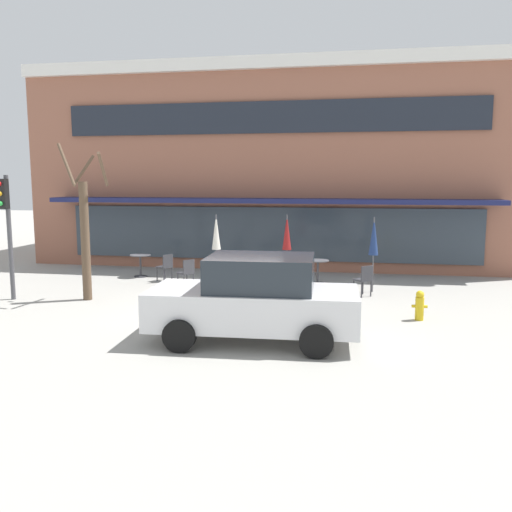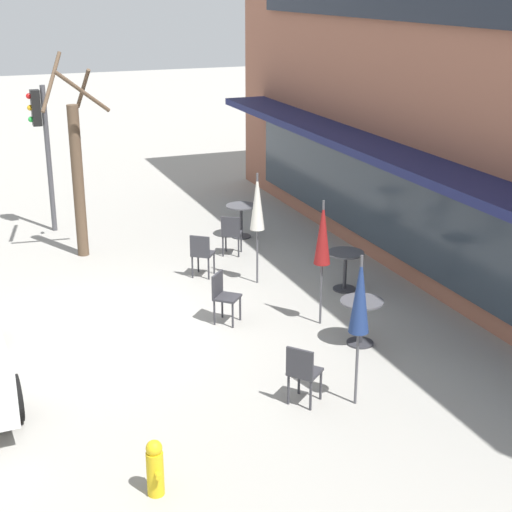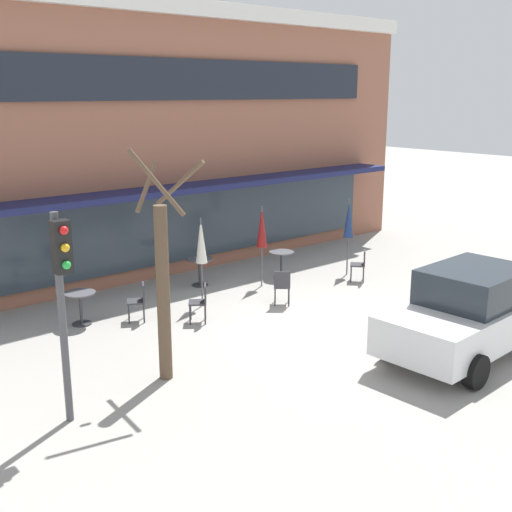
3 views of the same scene
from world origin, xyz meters
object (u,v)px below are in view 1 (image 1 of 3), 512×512
Objects in this scene: cafe_table_near_wall at (318,268)px; patio_umbrella_green_folded at (374,237)px; cafe_chair_2 at (166,265)px; traffic_light_pole at (6,216)px; cafe_table_streetside at (140,262)px; cafe_chair_1 at (364,278)px; cafe_chair_0 at (257,275)px; cafe_table_by_tree at (254,262)px; cafe_chair_3 at (187,271)px; street_tree at (85,233)px; patio_umbrella_cream_folded at (287,233)px; parked_sedan at (255,299)px; fire_hydrant at (420,305)px; patio_umbrella_corner_open at (216,233)px.

patio_umbrella_green_folded is at bearing -30.54° from cafe_table_near_wall.
traffic_light_pole is at bearing -133.63° from cafe_chair_2.
patio_umbrella_green_folded reaches higher than cafe_table_streetside.
cafe_table_near_wall is at bearing 130.07° from cafe_chair_1.
cafe_table_streetside is 4.79m from cafe_chair_0.
cafe_table_by_tree is 0.85× the size of cafe_chair_0.
cafe_chair_3 reaches higher than cafe_table_by_tree.
cafe_chair_1 is at bearing 12.95° from traffic_light_pole.
street_tree reaches higher than cafe_chair_0.
cafe_chair_3 is at bearing 29.48° from traffic_light_pole.
cafe_chair_2 reaches higher than cafe_table_streetside.
patio_umbrella_cream_folded reaches higher than cafe_chair_1.
parked_sedan reaches higher than fire_hydrant.
fire_hydrant is at bearing 33.67° from parked_sedan.
patio_umbrella_cream_folded is at bearing 7.87° from patio_umbrella_corner_open.
cafe_chair_2 is at bearing -29.58° from cafe_table_streetside.
cafe_chair_0 reaches higher than cafe_table_near_wall.
cafe_table_streetside is 2.70m from cafe_chair_3.
patio_umbrella_green_folded is 6.04m from parked_sedan.
cafe_chair_2 is at bearing -176.72° from patio_umbrella_cream_folded.
parked_sedan reaches higher than cafe_chair_0.
cafe_table_by_tree is 0.35× the size of patio_umbrella_corner_open.
cafe_table_streetside is 0.35× the size of patio_umbrella_green_folded.
traffic_light_pole reaches higher than cafe_table_streetside.
cafe_table_streetside is 0.85× the size of cafe_chair_0.
cafe_table_by_tree is at bearing 48.20° from street_tree.
patio_umbrella_cream_folded reaches higher than cafe_table_streetside.
cafe_chair_0 reaches higher than cafe_table_by_tree.
patio_umbrella_corner_open is (2.85, -0.72, 1.11)m from cafe_table_streetside.
patio_umbrella_green_folded and patio_umbrella_cream_folded have the same top height.
cafe_chair_1 is (7.43, -1.85, 0.01)m from cafe_table_streetside.
fire_hydrant is (3.49, 2.33, -0.53)m from parked_sedan.
patio_umbrella_corner_open is at bearing 33.82° from traffic_light_pole.
patio_umbrella_green_folded is 1.00× the size of patio_umbrella_corner_open.
parked_sedan is at bearing -58.68° from cafe_chair_3.
street_tree reaches higher than patio_umbrella_corner_open.
cafe_chair_2 is at bearing 68.09° from street_tree.
cafe_chair_0 and cafe_chair_1 have the same top height.
patio_umbrella_green_folded is at bearing -15.49° from patio_umbrella_cream_folded.
patio_umbrella_green_folded is at bearing 107.58° from fire_hydrant.
cafe_table_near_wall is at bearing 149.46° from patio_umbrella_green_folded.
cafe_chair_1 is (-0.25, -0.70, -1.10)m from patio_umbrella_green_folded.
cafe_chair_1 is 5.26m from parked_sedan.
cafe_chair_2 is 8.36m from fire_hydrant.
cafe_chair_2 is (-2.66, -1.34, 0.01)m from cafe_table_by_tree.
cafe_chair_0 is 0.21× the size of street_tree.
cafe_table_near_wall is 1.49m from patio_umbrella_cream_folded.
cafe_chair_3 reaches higher than fire_hydrant.
traffic_light_pole reaches higher than fire_hydrant.
patio_umbrella_corner_open is 2.04m from cafe_chair_2.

